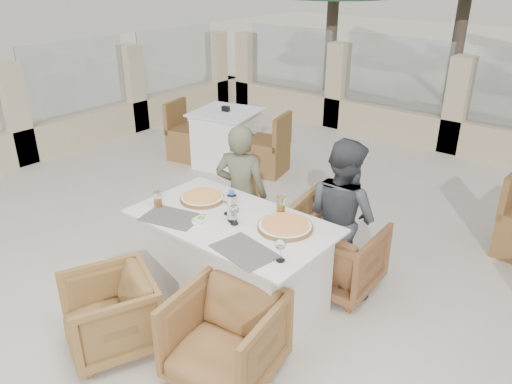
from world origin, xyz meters
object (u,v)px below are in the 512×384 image
Objects in this scene: diner_left at (241,195)px; bg_table_a at (226,139)px; dining_table at (233,262)px; beer_glass_right at (281,205)px; armchair_near_left at (110,314)px; olive_dish at (201,219)px; armchair_near_right at (225,337)px; water_bottle at (232,206)px; wine_glass_centre at (227,204)px; wine_glass_corner at (281,249)px; diner_right at (342,217)px; wine_glass_near at (234,213)px; armchair_far_left at (270,220)px; armchair_far_right at (339,255)px; pizza_left at (202,198)px; beer_glass_left at (158,199)px; pizza_right at (285,225)px.

bg_table_a is at bearing -65.77° from diner_left.
beer_glass_right is (0.23, 0.33, 0.46)m from dining_table.
armchair_near_left is 3.69m from bg_table_a.
dining_table is at bearing 48.34° from olive_dish.
olive_dish is 0.94m from armchair_near_right.
dining_table is at bearing 148.11° from water_bottle.
diner_left is (-0.30, 0.51, -0.20)m from wine_glass_centre.
diner_right reaches higher than wine_glass_corner.
wine_glass_near is 0.25× the size of armchair_far_left.
dining_table is 0.47m from olive_dish.
diner_left is (-0.45, 0.60, -0.20)m from wine_glass_near.
wine_glass_near is 0.14× the size of diner_left.
armchair_near_left is (-0.89, -1.71, -0.02)m from armchair_far_right.
olive_dish is at bearing 101.43° from armchair_near_left.
pizza_left is at bearing 165.40° from water_bottle.
armchair_far_left is 0.45× the size of bg_table_a.
dining_table is 1.18× the size of diner_right.
dining_table is 0.61m from beer_glass_right.
dining_table is 8.70× the size of wine_glass_near.
beer_glass_left is (-1.26, 0.02, -0.03)m from wine_glass_corner.
wine_glass_near is (0.05, -0.03, -0.04)m from water_bottle.
armchair_near_left is 0.48× the size of diner_left.
armchair_far_right is at bearing 54.21° from water_bottle.
pizza_right reaches higher than armchair_far_right.
armchair_near_left is (0.29, -0.75, -0.55)m from beer_glass_left.
water_bottle is at bearing 93.81° from armchair_near_left.
beer_glass_left is 0.10× the size of diner_left.
wine_glass_corner is (1.07, -0.33, 0.07)m from pizza_left.
wine_glass_near reaches higher than olive_dish.
water_bottle is at bearing -157.91° from pizza_right.
armchair_near_right reaches higher than armchair_near_left.
water_bottle is (0.02, -0.01, 0.51)m from dining_table.
wine_glass_near is at bearing -31.06° from wine_glass_centre.
beer_glass_left reaches higher than armchair_far_right.
olive_dish reaches higher than dining_table.
armchair_far_left is 1.10× the size of armchair_far_right.
olive_dish is at bearing -46.19° from pizza_left.
olive_dish reaches higher than armchair_near_left.
wine_glass_near is (0.06, -0.04, 0.48)m from dining_table.
diner_left is (-1.03, 0.79, -0.20)m from wine_glass_corner.
pizza_left is 1.17m from diner_right.
pizza_left is at bearing 133.81° from olive_dish.
pizza_left is at bearing 30.53° from armchair_far_right.
water_bottle is at bearing -59.67° from bg_table_a.
wine_glass_centre and wine_glass_corner have the same top height.
water_bottle reaches higher than wine_glass_near.
wine_glass_corner is at bearing -57.74° from pizza_right.
diner_right reaches higher than armchair_near_left.
armchair_far_left is 0.91m from diner_right.
pizza_left is at bearing 163.65° from wine_glass_near.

